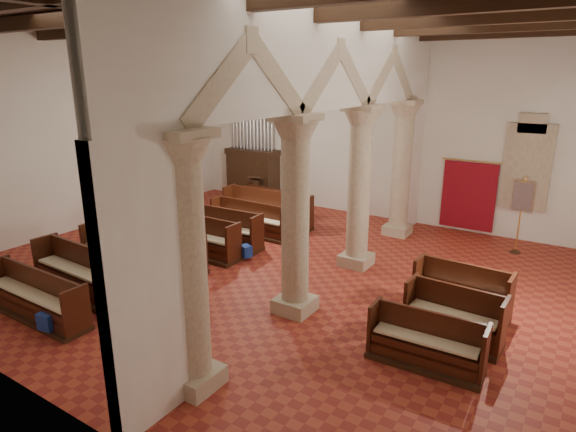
# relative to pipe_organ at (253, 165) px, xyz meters

# --- Properties ---
(floor) EXTENTS (14.00, 14.00, 0.00)m
(floor) POSITION_rel_pipe_organ_xyz_m (4.50, -5.50, -1.37)
(floor) COLOR #9A3521
(floor) RESTS_ON ground
(ceiling) EXTENTS (14.00, 14.00, 0.00)m
(ceiling) POSITION_rel_pipe_organ_xyz_m (4.50, -5.50, 4.63)
(ceiling) COLOR black
(ceiling) RESTS_ON wall_back
(wall_back) EXTENTS (14.00, 0.02, 6.00)m
(wall_back) POSITION_rel_pipe_organ_xyz_m (4.50, 0.50, 1.63)
(wall_back) COLOR white
(wall_back) RESTS_ON floor
(wall_front) EXTENTS (14.00, 0.02, 6.00)m
(wall_front) POSITION_rel_pipe_organ_xyz_m (4.50, -11.50, 1.63)
(wall_front) COLOR white
(wall_front) RESTS_ON floor
(wall_left) EXTENTS (0.02, 12.00, 6.00)m
(wall_left) POSITION_rel_pipe_organ_xyz_m (-2.50, -5.50, 1.63)
(wall_left) COLOR white
(wall_left) RESTS_ON floor
(ceiling_beams) EXTENTS (13.80, 11.80, 0.30)m
(ceiling_beams) POSITION_rel_pipe_organ_xyz_m (4.50, -5.50, 4.45)
(ceiling_beams) COLOR #322010
(ceiling_beams) RESTS_ON wall_back
(arcade) EXTENTS (0.90, 11.90, 6.00)m
(arcade) POSITION_rel_pipe_organ_xyz_m (6.30, -5.50, 2.19)
(arcade) COLOR beige
(arcade) RESTS_ON floor
(window_back) EXTENTS (1.00, 0.03, 2.20)m
(window_back) POSITION_rel_pipe_organ_xyz_m (9.50, 0.48, 0.83)
(window_back) COLOR #306C4F
(window_back) RESTS_ON wall_back
(pipe_organ) EXTENTS (2.10, 0.85, 4.40)m
(pipe_organ) POSITION_rel_pipe_organ_xyz_m (0.00, 0.00, 0.00)
(pipe_organ) COLOR #322010
(pipe_organ) RESTS_ON floor
(lectern) EXTENTS (0.56, 0.58, 1.19)m
(lectern) POSITION_rel_pipe_organ_xyz_m (0.69, -0.74, -0.88)
(lectern) COLOR #3C1E13
(lectern) RESTS_ON floor
(dossal_curtain) EXTENTS (1.80, 0.07, 2.17)m
(dossal_curtain) POSITION_rel_pipe_organ_xyz_m (8.00, 0.42, -0.21)
(dossal_curtain) COLOR maroon
(dossal_curtain) RESTS_ON floor
(processional_banner) EXTENTS (0.49, 0.62, 2.14)m
(processional_banner) POSITION_rel_pipe_organ_xyz_m (9.64, -0.76, -0.61)
(processional_banner) COLOR #322010
(processional_banner) RESTS_ON floor
(hymnal_box_a) EXTENTS (0.36, 0.31, 0.32)m
(hymnal_box_a) POSITION_rel_pipe_organ_xyz_m (2.81, -10.32, -1.11)
(hymnal_box_a) COLOR #163E9C
(hymnal_box_a) RESTS_ON floor
(hymnal_box_b) EXTENTS (0.36, 0.33, 0.29)m
(hymnal_box_b) POSITION_rel_pipe_organ_xyz_m (2.83, -7.59, -1.13)
(hymnal_box_b) COLOR navy
(hymnal_box_b) RESTS_ON floor
(hymnal_box_c) EXTENTS (0.37, 0.34, 0.30)m
(hymnal_box_c) POSITION_rel_pipe_organ_xyz_m (3.67, -5.26, -1.12)
(hymnal_box_c) COLOR navy
(hymnal_box_c) RESTS_ON floor
(tube_heater_a) EXTENTS (0.88, 0.42, 0.09)m
(tube_heater_a) POSITION_rel_pipe_organ_xyz_m (1.41, -9.39, -1.21)
(tube_heater_a) COLOR silver
(tube_heater_a) RESTS_ON floor
(tube_heater_b) EXTENTS (1.10, 0.28, 0.11)m
(tube_heater_b) POSITION_rel_pipe_organ_xyz_m (1.95, -9.07, -1.21)
(tube_heater_b) COLOR white
(tube_heater_b) RESTS_ON floor
(nave_pew_0) EXTENTS (2.84, 0.67, 0.99)m
(nave_pew_0) POSITION_rel_pipe_organ_xyz_m (2.02, -10.08, -1.05)
(nave_pew_0) COLOR #322010
(nave_pew_0) RESTS_ON floor
(nave_pew_1) EXTENTS (2.88, 0.87, 1.12)m
(nave_pew_1) POSITION_rel_pipe_organ_xyz_m (1.90, -8.94, -1.00)
(nave_pew_1) COLOR #322010
(nave_pew_1) RESTS_ON floor
(nave_pew_2) EXTENTS (3.09, 0.80, 1.10)m
(nave_pew_2) POSITION_rel_pipe_organ_xyz_m (1.89, -7.60, -1.01)
(nave_pew_2) COLOR #322010
(nave_pew_2) RESTS_ON floor
(nave_pew_3) EXTENTS (2.83, 0.81, 1.04)m
(nave_pew_3) POSITION_rel_pipe_organ_xyz_m (2.07, -6.87, -1.03)
(nave_pew_3) COLOR #322010
(nave_pew_3) RESTS_ON floor
(nave_pew_4) EXTENTS (2.95, 0.74, 1.08)m
(nave_pew_4) POSITION_rel_pipe_organ_xyz_m (2.15, -5.68, -1.02)
(nave_pew_4) COLOR #322010
(nave_pew_4) RESTS_ON floor
(nave_pew_5) EXTENTS (3.09, 0.86, 1.08)m
(nave_pew_5) POSITION_rel_pipe_organ_xyz_m (2.13, -4.76, -1.01)
(nave_pew_5) COLOR #322010
(nave_pew_5) RESTS_ON floor
(nave_pew_6) EXTENTS (2.79, 0.72, 0.99)m
(nave_pew_6) POSITION_rel_pipe_organ_xyz_m (2.43, -3.43, -1.04)
(nave_pew_6) COLOR #322010
(nave_pew_6) RESTS_ON floor
(nave_pew_7) EXTENTS (3.15, 0.83, 1.15)m
(nave_pew_7) POSITION_rel_pipe_organ_xyz_m (2.37, -2.44, -0.99)
(nave_pew_7) COLOR #322010
(nave_pew_7) RESTS_ON floor
(nave_pew_8) EXTENTS (2.61, 0.80, 0.95)m
(nave_pew_8) POSITION_rel_pipe_organ_xyz_m (2.03, -1.49, -1.06)
(nave_pew_8) COLOR #322010
(nave_pew_8) RESTS_ON floor
(aisle_pew_0) EXTENTS (1.95, 0.70, 0.95)m
(aisle_pew_0) POSITION_rel_pipe_organ_xyz_m (9.20, -7.47, -1.05)
(aisle_pew_0) COLOR #322010
(aisle_pew_0) RESTS_ON floor
(aisle_pew_1) EXTENTS (1.78, 0.78, 1.05)m
(aisle_pew_1) POSITION_rel_pipe_organ_xyz_m (9.37, -6.41, -1.01)
(aisle_pew_1) COLOR #322010
(aisle_pew_1) RESTS_ON floor
(aisle_pew_2) EXTENTS (1.91, 0.81, 1.09)m
(aisle_pew_2) POSITION_rel_pipe_organ_xyz_m (9.25, -5.35, -1.00)
(aisle_pew_2) COLOR #322010
(aisle_pew_2) RESTS_ON floor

